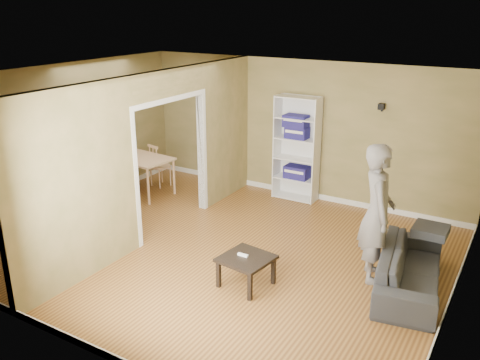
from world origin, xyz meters
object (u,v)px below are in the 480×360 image
object	(u,v)px
chair_near	(124,180)
chair_far	(160,165)
dining_table	(141,161)
chair_left	(109,165)
sofa	(411,263)
coffee_table	(246,261)
bookshelf	(298,148)
person	(378,202)

from	to	relation	value
chair_near	chair_far	distance (m)	1.12
dining_table	chair_left	distance (m)	0.85
chair_near	sofa	bearing A→B (deg)	8.06
coffee_table	chair_near	distance (m)	3.68
sofa	coffee_table	size ratio (longest dim) A/B	3.07
chair_far	sofa	bearing A→B (deg)	177.34
sofa	chair_left	xyz separation A→B (m)	(-6.20, 0.89, 0.09)
sofa	dining_table	xyz separation A→B (m)	(-5.37, 0.93, 0.30)
sofa	chair_left	size ratio (longest dim) A/B	2.10
bookshelf	chair_near	bearing A→B (deg)	-143.61
coffee_table	dining_table	world-z (taller)	dining_table
bookshelf	chair_left	size ratio (longest dim) A/B	2.16
sofa	dining_table	size ratio (longest dim) A/B	1.62
bookshelf	chair_left	xyz separation A→B (m)	(-3.53, -1.39, -0.53)
sofa	chair_near	bearing A→B (deg)	77.19
person	chair_left	xyz separation A→B (m)	(-5.69, 0.85, -0.65)
chair_left	chair_near	distance (m)	1.06
person	chair_left	world-z (taller)	person
chair_near	person	bearing A→B (deg)	8.16
bookshelf	coffee_table	xyz separation A→B (m)	(0.80, -3.31, -0.63)
bookshelf	chair_near	distance (m)	3.29
coffee_table	chair_left	world-z (taller)	chair_left
chair_near	chair_far	bearing A→B (deg)	104.97
dining_table	coffee_table	bearing A→B (deg)	-29.23
chair_far	bookshelf	bearing A→B (deg)	-150.39
person	chair_near	xyz separation A→B (m)	(-4.77, 0.31, -0.65)
sofa	chair_far	size ratio (longest dim) A/B	2.14
sofa	chair_far	xyz separation A→B (m)	(-5.34, 1.47, 0.08)
chair_left	person	bearing A→B (deg)	61.59
bookshelf	chair_far	size ratio (longest dim) A/B	2.21
person	chair_left	size ratio (longest dim) A/B	2.43
sofa	chair_far	world-z (taller)	chair_far
coffee_table	dining_table	distance (m)	4.02
chair_near	bookshelf	bearing A→B (deg)	48.30
sofa	dining_table	distance (m)	5.46
dining_table	chair_near	distance (m)	0.62
chair_left	chair_far	xyz separation A→B (m)	(0.86, 0.58, -0.01)
chair_left	chair_near	xyz separation A→B (m)	(0.92, -0.54, 0.00)
sofa	bookshelf	size ratio (longest dim) A/B	0.97
coffee_table	chair_left	distance (m)	4.74
dining_table	chair_far	xyz separation A→B (m)	(0.03, 0.54, -0.21)
coffee_table	chair_near	xyz separation A→B (m)	(-3.41, 1.38, 0.10)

